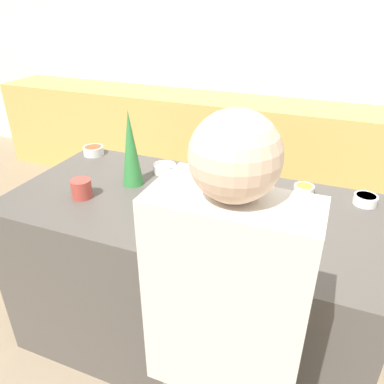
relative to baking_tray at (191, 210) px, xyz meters
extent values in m
plane|color=gray|center=(-0.04, 0.07, -0.93)|extent=(12.00, 12.00, 0.00)
cube|color=white|center=(-0.04, 2.40, 0.37)|extent=(8.00, 0.05, 2.60)
cube|color=tan|center=(-0.04, 2.07, -0.46)|extent=(6.00, 0.60, 0.93)
cube|color=#514C47|center=(-0.04, 0.07, -0.47)|extent=(1.79, 0.89, 0.92)
cube|color=#9E9EA8|center=(0.00, 0.00, 0.00)|extent=(0.44, 0.29, 0.01)
cube|color=brown|center=(0.00, 0.00, 0.06)|extent=(0.17, 0.16, 0.11)
cube|color=white|center=(0.00, 0.00, 0.15)|extent=(0.19, 0.18, 0.07)
cylinder|color=brown|center=(0.05, 0.03, 0.23)|extent=(0.02, 0.02, 0.08)
cone|color=#33843D|center=(-0.39, 0.15, 0.20)|extent=(0.11, 0.11, 0.40)
cylinder|color=silver|center=(-0.30, 0.34, 0.02)|extent=(0.13, 0.13, 0.05)
cylinder|color=white|center=(-0.30, 0.34, 0.04)|extent=(0.10, 0.10, 0.01)
cylinder|color=white|center=(0.75, 0.37, 0.02)|extent=(0.11, 0.11, 0.05)
cylinder|color=orange|center=(0.75, 0.37, 0.04)|extent=(0.09, 0.09, 0.01)
cylinder|color=white|center=(0.47, 0.36, 0.02)|extent=(0.10, 0.10, 0.05)
cylinder|color=yellow|center=(0.47, 0.36, 0.04)|extent=(0.08, 0.08, 0.01)
cylinder|color=silver|center=(-0.83, 0.41, 0.02)|extent=(0.13, 0.13, 0.05)
cylinder|color=brown|center=(-0.83, 0.41, 0.04)|extent=(0.10, 0.10, 0.01)
cylinder|color=#B24238|center=(-0.55, -0.08, 0.04)|extent=(0.10, 0.10, 0.09)
cube|color=silver|center=(0.37, -0.66, 0.16)|extent=(0.42, 0.19, 0.62)
sphere|color=beige|center=(0.37, -0.66, 0.58)|extent=(0.21, 0.21, 0.21)
cylinder|color=beige|center=(0.37, -0.45, 0.30)|extent=(0.07, 0.42, 0.07)
camera|label=1|loc=(0.57, -1.40, 0.89)|focal=35.00mm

